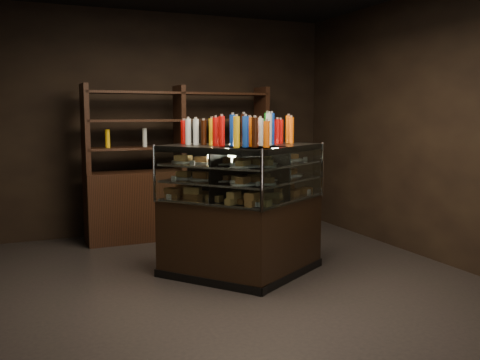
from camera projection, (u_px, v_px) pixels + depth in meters
name	position (u px, v px, depth m)	size (l,w,h in m)	color
ground	(220.00, 282.00, 5.24)	(5.00, 5.00, 0.00)	black
room_shell	(219.00, 81.00, 4.99)	(5.02, 5.02, 3.01)	black
display_case	(245.00, 233.00, 5.36)	(1.78, 1.34, 1.34)	black
food_display	(245.00, 175.00, 5.29)	(1.44, 0.98, 0.42)	#C08745
bottles_top	(245.00, 131.00, 5.24)	(1.27, 0.85, 0.30)	silver
potted_conifer	(287.00, 225.00, 5.67)	(0.38, 0.38, 0.81)	black
back_shelving	(180.00, 192.00, 7.12)	(2.48, 0.49, 2.00)	black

